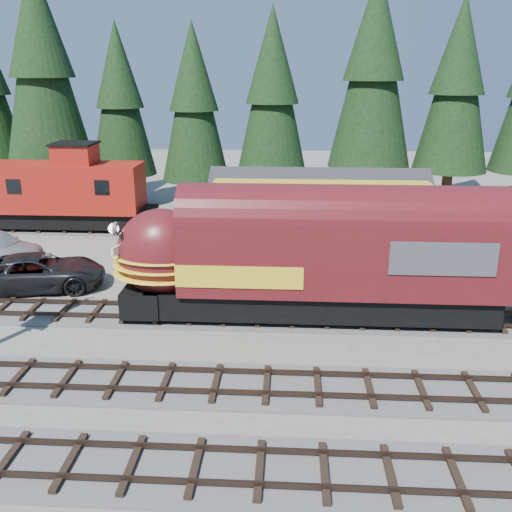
# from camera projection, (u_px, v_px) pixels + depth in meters

# --- Properties ---
(ground) EXTENTS (120.00, 120.00, 0.00)m
(ground) POSITION_uv_depth(u_px,v_px,m) (331.00, 362.00, 21.91)
(ground) COLOR #6B665B
(ground) RESTS_ON ground
(track_spur) EXTENTS (32.00, 3.20, 0.33)m
(track_spur) POSITION_uv_depth(u_px,v_px,m) (170.00, 231.00, 39.53)
(track_spur) COLOR #4C4947
(track_spur) RESTS_ON ground
(depot) EXTENTS (12.80, 7.00, 5.30)m
(depot) POSITION_uv_depth(u_px,v_px,m) (321.00, 219.00, 30.94)
(depot) COLOR gold
(depot) RESTS_ON ground
(conifer_backdrop) EXTENTS (78.89, 19.83, 16.37)m
(conifer_backdrop) POSITION_uv_depth(u_px,v_px,m) (394.00, 82.00, 41.80)
(conifer_backdrop) COLOR black
(conifer_backdrop) RESTS_ON ground
(locomotive) EXTENTS (17.12, 3.40, 4.65)m
(locomotive) POSITION_uv_depth(u_px,v_px,m) (299.00, 262.00, 24.93)
(locomotive) COLOR black
(locomotive) RESTS_ON ground
(caboose) EXTENTS (10.80, 3.13, 5.62)m
(caboose) POSITION_uv_depth(u_px,v_px,m) (64.00, 191.00, 39.10)
(caboose) COLOR black
(caboose) RESTS_ON ground
(pickup_truck_a) EXTENTS (7.21, 4.68, 1.85)m
(pickup_truck_a) POSITION_uv_depth(u_px,v_px,m) (38.00, 272.00, 28.89)
(pickup_truck_a) COLOR black
(pickup_truck_a) RESTS_ON ground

